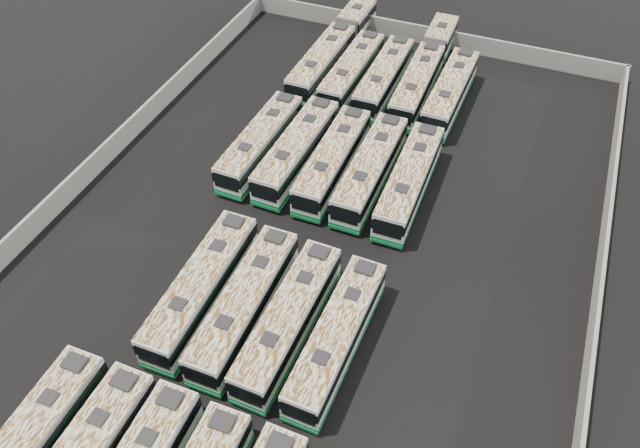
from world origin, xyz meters
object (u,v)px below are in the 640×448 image
Objects in this scene: bus_midfront_center at (245,305)px; bus_back_left at (352,72)px; bus_midback_center at (332,161)px; bus_back_far_left at (334,48)px; bus_midfront_far_right at (337,338)px; bus_midback_left at (297,150)px; bus_midback_far_left at (261,143)px; bus_midback_right at (370,170)px; bus_back_center at (384,78)px; bus_back_far_right at (450,93)px; bus_midfront_left at (202,288)px; bus_midfront_right at (289,321)px; bus_back_right at (425,69)px; bus_midback_far_right at (409,181)px.

bus_midfront_center is 32.53m from bus_back_left.
bus_back_far_left is (-7.13, 18.51, 0.01)m from bus_midback_center.
bus_midback_left is (-10.92, 17.82, 0.07)m from bus_midfront_far_right.
bus_midback_far_left is 10.87m from bus_midback_right.
bus_back_far_right is (7.23, -0.04, 0.03)m from bus_back_center.
bus_midback_far_left is at bearing -179.09° from bus_midback_right.
bus_back_center is at bearing 89.29° from bus_midback_center.
bus_midback_left is 15.24m from bus_back_center.
bus_back_far_right reaches higher than bus_midback_far_left.
bus_midback_center reaches higher than bus_back_far_right.
bus_back_center is (3.64, 32.38, -0.07)m from bus_midfront_left.
bus_midfront_left reaches higher than bus_back_left.
bus_midback_left is at bearing 122.52° from bus_midfront_far_right.
bus_midfront_right reaches higher than bus_back_left.
bus_midfront_far_right is 39.00m from bus_back_far_left.
bus_back_right is (10.72, -0.14, -0.05)m from bus_back_far_left.
bus_midback_right and bus_midback_far_right have the same top height.
bus_back_left is at bearing 103.31° from bus_midfront_right.
bus_midfront_left is at bearing -83.78° from bus_back_far_left.
bus_back_center is at bearing 103.48° from bus_midback_right.
bus_midfront_left is 36.16m from bus_back_far_left.
bus_midback_left is 1.04× the size of bus_back_center.
bus_midfront_right is at bearing -79.17° from bus_midback_center.
bus_midback_right is (-3.70, 17.81, 0.06)m from bus_midfront_far_right.
bus_midback_left is 10.92m from bus_midback_far_right.
bus_midfront_left is 1.02× the size of bus_back_far_right.
bus_midback_far_left is 3.65m from bus_midback_left.
bus_midback_center is 18.72m from bus_back_right.
bus_midback_right reaches higher than bus_midback_far_left.
bus_midback_far_right reaches higher than bus_back_far_left.
bus_midback_right is at bearing -62.97° from bus_back_left.
bus_back_left is (0.06, 14.58, -0.05)m from bus_midback_left.
bus_midfront_far_right is 0.63× the size of bus_back_far_left.
bus_back_right is at bearing 96.89° from bus_midfront_far_right.
bus_back_far_right is at bearing 84.49° from bus_midfront_right.
bus_midfront_left is at bearing 178.93° from bus_midfront_right.
bus_midfront_left reaches higher than bus_midfront_right.
bus_midback_far_right is at bearing -89.00° from bus_back_far_right.
bus_midfront_center is 1.03× the size of bus_midfront_far_right.
bus_midfront_left is 1.01× the size of bus_midback_right.
bus_midfront_far_right is at bearing -68.26° from bus_midback_center.
bus_midback_right reaches higher than bus_midfront_far_right.
bus_midfront_far_right is (3.70, 0.00, -0.04)m from bus_midfront_right.
bus_midfront_center reaches higher than bus_midback_far_left.
bus_back_right is (-3.71, 18.42, -0.06)m from bus_midback_far_right.
bus_back_center is 7.23m from bus_back_far_right.
bus_midfront_center is at bearing -3.61° from bus_midfront_left.
bus_midback_far_left is 0.99× the size of bus_back_far_right.
bus_midfront_far_right is at bearing -91.06° from bus_midback_far_right.
bus_midback_far_right is 1.02× the size of bus_back_left.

